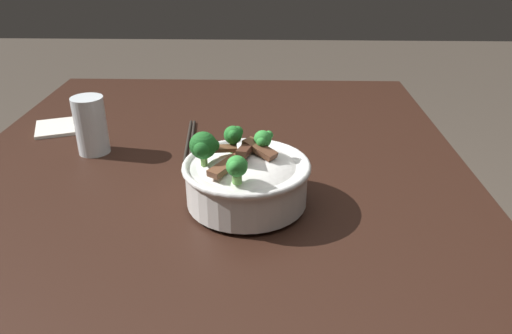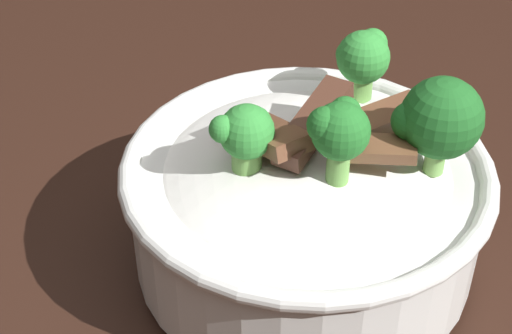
{
  "view_description": "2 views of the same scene",
  "coord_description": "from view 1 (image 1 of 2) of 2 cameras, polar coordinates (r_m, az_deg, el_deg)",
  "views": [
    {
      "loc": [
        0.93,
        0.12,
        1.27
      ],
      "look_at": [
        0.15,
        0.1,
        0.88
      ],
      "focal_mm": 34.18,
      "sensor_mm": 36.0,
      "label": 1
    },
    {
      "loc": [
        -0.21,
        -0.03,
        1.18
      ],
      "look_at": [
        0.16,
        0.11,
        0.87
      ],
      "focal_mm": 55.55,
      "sensor_mm": 36.0,
      "label": 2
    }
  ],
  "objects": [
    {
      "name": "chopsticks_pair",
      "position": [
        1.18,
        -7.72,
        3.18
      ],
      "size": [
        0.24,
        0.04,
        0.01
      ],
      "color": "#28231E",
      "rests_on": "dining_table"
    },
    {
      "name": "dining_table",
      "position": [
        1.1,
        -4.86,
        -4.67
      ],
      "size": [
        1.28,
        1.1,
        0.8
      ],
      "color": "black",
      "rests_on": "ground"
    },
    {
      "name": "rice_bowl",
      "position": [
        0.88,
        -1.22,
        -1.15
      ],
      "size": [
        0.23,
        0.23,
        0.15
      ],
      "color": "white",
      "rests_on": "dining_table"
    },
    {
      "name": "drinking_glass",
      "position": [
        1.15,
        -18.72,
        4.32
      ],
      "size": [
        0.07,
        0.07,
        0.13
      ],
      "color": "white",
      "rests_on": "dining_table"
    },
    {
      "name": "folded_napkin",
      "position": [
        1.33,
        -21.43,
        4.43
      ],
      "size": [
        0.16,
        0.17,
        0.01
      ],
      "primitive_type": "cube",
      "rotation": [
        0.0,
        0.0,
        0.36
      ],
      "color": "silver",
      "rests_on": "dining_table"
    }
  ]
}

